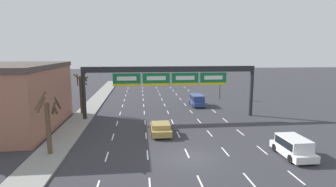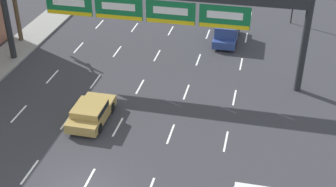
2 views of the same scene
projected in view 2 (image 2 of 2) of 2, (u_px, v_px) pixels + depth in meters
The scene contains 5 objects.
lane_dashes at pixel (149, 70), 34.74m from camera, with size 13.32×67.00×0.01m.
sign_gantry at pixel (145, 3), 31.47m from camera, with size 21.87×0.70×6.58m.
suv_blue at pixel (227, 31), 38.67m from camera, with size 1.90×4.48×1.73m.
car_gold at pixel (91, 112), 28.70m from camera, with size 1.99×3.94×1.23m.
tree_bare_second at pixel (16, 5), 37.43m from camera, with size 1.71×2.11×5.55m.
Camera 2 is at (8.12, -16.08, 16.46)m, focal length 50.00 mm.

